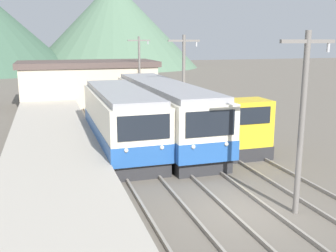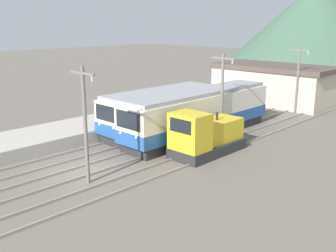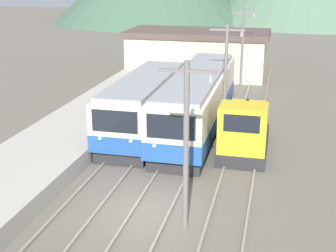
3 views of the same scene
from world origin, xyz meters
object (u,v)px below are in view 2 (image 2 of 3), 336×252
(commuter_train_center, at_px, (200,115))
(shunting_locomotive, at_px, (205,136))
(catenary_mast_far, at_px, (298,77))
(catenary_mast_near, at_px, (85,121))
(catenary_mast_mid, at_px, (222,93))
(commuter_train_left, at_px, (160,113))

(commuter_train_center, bearing_deg, shunting_locomotive, -45.54)
(commuter_train_center, relative_size, catenary_mast_far, 2.26)
(catenary_mast_near, xyz_separation_m, catenary_mast_far, (0.00, 23.51, 0.00))
(catenary_mast_mid, bearing_deg, shunting_locomotive, -67.95)
(shunting_locomotive, bearing_deg, catenary_mast_far, 95.52)
(catenary_mast_mid, distance_m, catenary_mast_far, 11.76)
(catenary_mast_near, relative_size, catenary_mast_mid, 1.00)
(catenary_mast_near, distance_m, catenary_mast_far, 23.51)
(shunting_locomotive, height_order, catenary_mast_far, catenary_mast_far)
(commuter_train_left, height_order, shunting_locomotive, commuter_train_left)
(shunting_locomotive, bearing_deg, commuter_train_left, 164.42)
(catenary_mast_mid, bearing_deg, catenary_mast_near, -90.00)
(commuter_train_left, relative_size, catenary_mast_far, 1.67)
(shunting_locomotive, xyz_separation_m, catenary_mast_mid, (-1.49, 3.68, 2.23))
(commuter_train_left, height_order, catenary_mast_mid, catenary_mast_mid)
(shunting_locomotive, distance_m, catenary_mast_far, 15.67)
(catenary_mast_near, relative_size, catenary_mast_far, 1.00)
(commuter_train_left, relative_size, catenary_mast_mid, 1.67)
(commuter_train_center, bearing_deg, catenary_mast_far, 83.05)
(commuter_train_left, relative_size, shunting_locomotive, 1.91)
(commuter_train_center, xyz_separation_m, catenary_mast_near, (1.51, -11.13, 1.80))
(commuter_train_left, xyz_separation_m, catenary_mast_near, (4.31, -9.69, 1.85))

